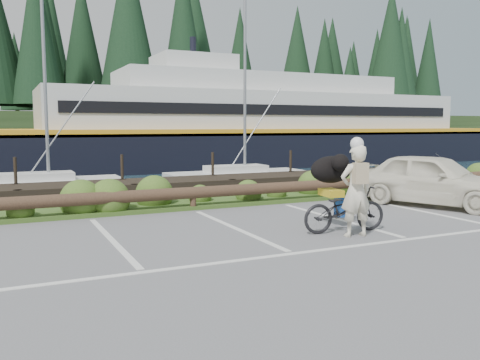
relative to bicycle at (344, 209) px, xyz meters
name	(u,v)px	position (x,y,z in m)	size (l,w,h in m)	color
ground	(282,249)	(-1.87, -0.69, -0.48)	(72.00, 72.00, 0.00)	#5C5C5F
harbor_backdrop	(35,139)	(-1.48, 77.78, -0.48)	(170.00, 160.00, 30.00)	#1A343F
vegetation_strip	(184,204)	(-1.87, 4.61, -0.43)	(34.00, 1.60, 0.10)	#3D5B21
log_rail	(193,210)	(-1.87, 3.91, -0.48)	(32.00, 0.30, 0.60)	#443021
bicycle	(344,209)	(0.00, 0.00, 0.00)	(0.63, 1.81, 0.95)	black
cyclist	(356,191)	(-0.05, -0.42, 0.43)	(0.66, 0.43, 1.81)	beige
dog	(332,169)	(0.07, 0.58, 0.77)	(1.01, 0.49, 0.58)	black
parked_car	(433,179)	(4.27, 1.80, 0.24)	(1.70, 4.22, 1.44)	white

